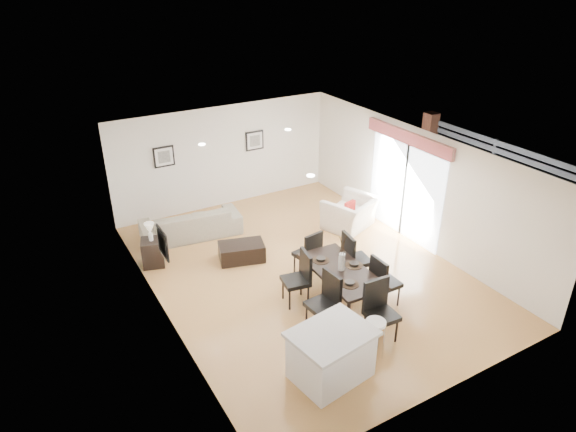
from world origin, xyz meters
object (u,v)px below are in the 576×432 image
bar_stool (375,327)px  dining_chair_wnear (326,298)px  dining_chair_head (379,307)px  kitchen_island (331,354)px  sofa (191,223)px  dining_chair_foot (310,251)px  dining_chair_enear (383,279)px  dining_chair_wfar (300,275)px  coffee_table (242,252)px  armchair (350,213)px  dining_table (341,273)px  side_table (153,253)px  dining_chair_efar (353,256)px

bar_stool → dining_chair_wnear: bearing=102.4°
dining_chair_head → kitchen_island: (-1.27, -0.41, -0.18)m
sofa → dining_chair_foot: size_ratio=2.27×
dining_chair_enear → bar_stool: bearing=135.9°
dining_chair_wfar → coffee_table: (-0.31, 1.98, -0.41)m
armchair → kitchen_island: 5.19m
dining_table → dining_chair_wnear: (-0.64, -0.45, -0.07)m
dining_chair_wnear → dining_chair_head: (0.64, -0.67, 0.01)m
armchair → dining_chair_enear: 3.25m
side_table → bar_stool: bar_stool is taller
dining_chair_enear → dining_chair_foot: 1.70m
dining_chair_enear → dining_chair_efar: dining_chair_efar is taller
armchair → dining_chair_wfar: dining_chair_wfar is taller
sofa → dining_chair_wnear: dining_chair_wnear is taller
dining_chair_head → kitchen_island: dining_chair_head is taller
armchair → dining_chair_wfar: size_ratio=1.12×
dining_table → kitchen_island: bearing=-127.5°
coffee_table → kitchen_island: (-0.32, -3.95, 0.25)m
coffee_table → dining_chair_foot: bearing=-37.1°
dining_table → dining_chair_wnear: bearing=-142.7°
kitchen_island → bar_stool: size_ratio=1.86×
dining_table → dining_chair_wnear: size_ratio=1.69×
dining_chair_wnear → armchair: bearing=132.6°
dining_table → dining_chair_efar: dining_chair_efar is taller
dining_chair_efar → kitchen_island: (-1.90, -2.00, -0.18)m
dining_chair_head → coffee_table: size_ratio=1.14×
dining_chair_wnear → dining_chair_head: 0.93m
armchair → dining_chair_enear: (-1.41, -2.92, 0.20)m
armchair → bar_stool: (-2.45, -4.00, 0.25)m
dining_chair_foot → armchair: bearing=-156.5°
dining_chair_foot → dining_chair_head: bearing=79.9°
dining_chair_foot → dining_chair_enear: bearing=101.6°
dining_chair_head → dining_chair_foot: dining_chair_head is taller
side_table → dining_chair_efar: bearing=-39.1°
side_table → dining_chair_wnear: bearing=-60.4°
sofa → dining_chair_efar: dining_chair_efar is taller
dining_table → dining_chair_foot: size_ratio=1.79×
dining_chair_head → sofa: bearing=110.1°
dining_chair_foot → dining_chair_efar: bearing=123.3°
dining_chair_head → coffee_table: 3.69m
armchair → side_table: (-4.75, 0.72, -0.09)m
side_table → dining_chair_head: bearing=-57.8°
sofa → kitchen_island: bearing=99.5°
dining_chair_wnear → coffee_table: 2.91m
dining_chair_wfar → dining_chair_head: size_ratio=0.97×
dining_chair_wfar → sofa: bearing=-156.2°
dining_chair_foot → coffee_table: size_ratio=1.06×
dining_chair_wnear → kitchen_island: bearing=-34.9°
side_table → kitchen_island: (1.44, -4.72, 0.14)m
sofa → armchair: size_ratio=1.95×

